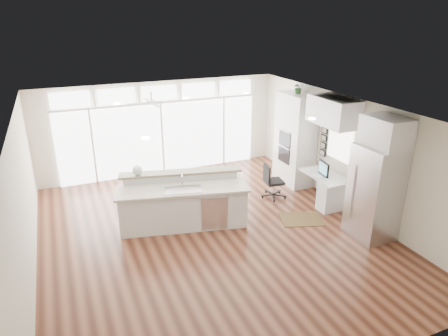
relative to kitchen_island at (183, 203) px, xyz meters
name	(u,v)px	position (x,y,z in m)	size (l,w,h in m)	color
floor	(212,234)	(0.44, -0.59, -0.58)	(7.00, 8.00, 0.02)	#3F1E13
ceiling	(211,112)	(0.44, -0.59, 2.13)	(7.00, 8.00, 0.02)	white
wall_back	(161,128)	(0.44, 3.41, 0.78)	(7.00, 0.04, 2.70)	beige
wall_front	(335,295)	(0.44, -4.59, 0.78)	(7.00, 0.04, 2.70)	beige
wall_left	(23,207)	(-3.06, -0.59, 0.78)	(0.04, 8.00, 2.70)	beige
wall_right	(349,154)	(3.94, -0.59, 0.78)	(0.04, 8.00, 2.70)	beige
glass_wall	(162,138)	(0.44, 3.35, 0.48)	(5.80, 0.06, 2.08)	white
transom_row	(159,93)	(0.44, 3.35, 1.81)	(5.90, 0.06, 0.40)	white
desk_window	(340,143)	(3.90, -0.29, 0.98)	(0.04, 0.85, 0.85)	silver
ceiling_fan	(151,98)	(-0.06, 2.21, 1.91)	(1.16, 1.16, 0.32)	silver
recessed_lights	(207,111)	(0.44, -0.39, 2.11)	(3.40, 3.00, 0.02)	beige
oven_cabinet	(295,139)	(3.61, 1.21, 0.68)	(0.64, 1.20, 2.50)	silver
desk_nook	(324,189)	(3.57, -0.29, -0.19)	(0.72, 1.30, 0.76)	silver
upper_cabinets	(334,111)	(3.61, -0.29, 1.78)	(0.64, 1.30, 0.64)	silver
refrigerator	(375,192)	(3.55, -1.94, 0.43)	(0.76, 0.90, 2.00)	silver
fridge_cabinet	(386,132)	(3.61, -1.94, 1.73)	(0.64, 0.90, 0.60)	silver
framed_photos	(324,142)	(3.90, 0.33, 0.83)	(0.06, 0.22, 0.80)	black
kitchen_island	(183,203)	(0.00, 0.00, 0.00)	(2.87, 1.08, 1.14)	silver
rug	(302,219)	(2.60, -0.81, -0.56)	(0.95, 0.69, 0.01)	#31220F
office_chair	(274,181)	(2.59, 0.50, -0.12)	(0.46, 0.43, 0.89)	black
fishbowl	(137,170)	(-0.83, 0.60, 0.68)	(0.22, 0.22, 0.22)	white
monitor	(324,168)	(3.49, -0.29, 0.38)	(0.08, 0.46, 0.38)	black
keyboard	(317,176)	(3.32, -0.29, 0.20)	(0.12, 0.32, 0.02)	silver
potted_plant	(298,89)	(3.61, 1.21, 2.05)	(0.28, 0.31, 0.24)	#254E21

